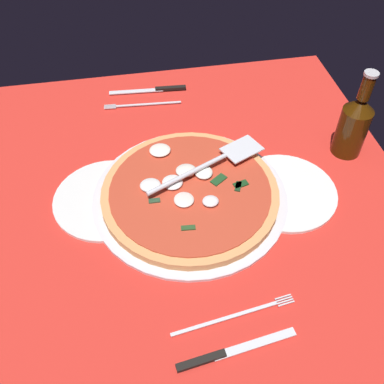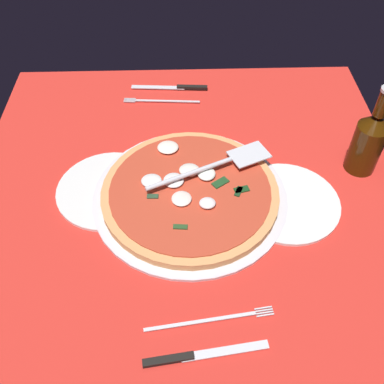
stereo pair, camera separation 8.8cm
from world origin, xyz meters
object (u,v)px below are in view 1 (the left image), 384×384
at_px(pizza, 191,191).
at_px(pizza_server, 212,163).
at_px(place_setting_near, 149,98).
at_px(beer_bottle, 354,124).
at_px(dinner_plate_right, 107,199).
at_px(place_setting_far, 230,336).
at_px(dinner_plate_left, 284,192).

distance_m(pizza, pizza_server, 0.08).
bearing_deg(pizza, pizza_server, -137.46).
height_order(place_setting_near, beer_bottle, beer_bottle).
bearing_deg(pizza_server, dinner_plate_right, 161.56).
xyz_separation_m(dinner_plate_right, pizza_server, (-0.22, -0.02, 0.04)).
distance_m(place_setting_near, place_setting_far, 0.67).
xyz_separation_m(pizza, place_setting_far, (-0.01, 0.31, -0.02)).
height_order(pizza_server, place_setting_far, pizza_server).
distance_m(dinner_plate_left, place_setting_near, 0.45).
relative_size(dinner_plate_left, place_setting_near, 1.00).
relative_size(dinner_plate_left, pizza_server, 0.83).
bearing_deg(place_setting_far, dinner_plate_right, 111.14).
height_order(pizza_server, beer_bottle, beer_bottle).
bearing_deg(dinner_plate_left, place_setting_far, 56.84).
relative_size(dinner_plate_right, pizza_server, 0.84).
relative_size(dinner_plate_right, place_setting_far, 1.01).
bearing_deg(place_setting_far, dinner_plate_left, 49.35).
xyz_separation_m(dinner_plate_left, dinner_plate_right, (0.36, -0.05, 0.00)).
distance_m(dinner_plate_right, pizza, 0.17).
relative_size(dinner_plate_right, pizza, 0.61).
distance_m(pizza, place_setting_far, 0.31).
height_order(place_setting_far, beer_bottle, beer_bottle).
xyz_separation_m(pizza_server, place_setting_near, (0.10, -0.31, -0.04)).
bearing_deg(dinner_plate_right, beer_bottle, -174.40).
relative_size(dinner_plate_left, pizza, 0.60).
relative_size(dinner_plate_left, place_setting_far, 0.99).
height_order(dinner_plate_right, place_setting_far, place_setting_far).
relative_size(pizza, beer_bottle, 1.74).
bearing_deg(place_setting_near, pizza, 101.56).
height_order(place_setting_near, place_setting_far, same).
height_order(pizza_server, place_setting_near, pizza_server).
bearing_deg(pizza, place_setting_far, 91.55).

